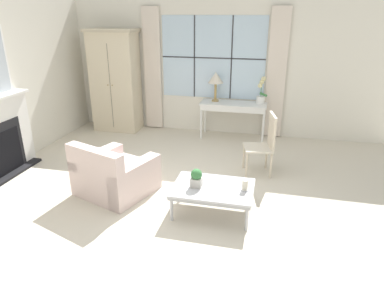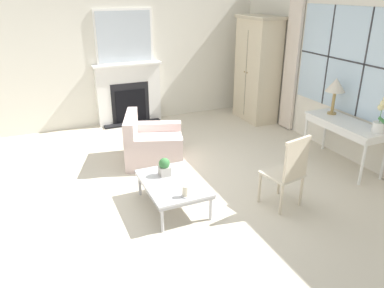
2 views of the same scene
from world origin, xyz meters
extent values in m
plane|color=beige|center=(0.00, 0.00, 0.00)|extent=(14.00, 14.00, 0.00)
cube|color=silver|center=(0.00, 3.03, 1.40)|extent=(7.20, 0.06, 2.80)
cube|color=silver|center=(0.00, 3.00, 1.59)|extent=(2.15, 0.01, 1.66)
cube|color=#2D2D33|center=(-0.39, 2.99, 1.59)|extent=(0.02, 0.02, 1.66)
cube|color=#2D2D33|center=(0.39, 2.99, 1.59)|extent=(0.02, 0.02, 1.66)
cube|color=#2D2D33|center=(0.00, 2.99, 1.59)|extent=(2.15, 0.02, 0.02)
cube|color=beige|center=(-1.30, 2.95, 1.30)|extent=(0.37, 0.06, 2.57)
cube|color=beige|center=(1.30, 2.95, 1.30)|extent=(0.37, 0.06, 2.57)
cube|color=silver|center=(-3.03, 0.60, 1.40)|extent=(0.06, 7.20, 2.80)
cube|color=black|center=(-2.83, 0.11, 0.02)|extent=(0.34, 1.19, 0.04)
cube|color=black|center=(-2.81, 0.11, 0.40)|extent=(0.02, 0.63, 0.67)
cube|color=black|center=(-2.82, 0.11, 0.46)|extent=(0.01, 0.79, 0.83)
cube|color=beige|center=(-2.06, 2.68, 1.05)|extent=(0.97, 0.54, 2.10)
cube|color=#BCAE92|center=(-2.06, 2.68, 2.13)|extent=(1.05, 0.60, 0.06)
cube|color=gray|center=(-2.06, 2.41, 1.01)|extent=(0.01, 0.01, 1.76)
sphere|color=#997F4C|center=(-2.11, 2.40, 1.05)|extent=(0.03, 0.03, 0.03)
sphere|color=#997F4C|center=(-2.01, 2.40, 1.05)|extent=(0.03, 0.03, 0.03)
cube|color=white|center=(0.50, 2.68, 0.73)|extent=(1.33, 0.51, 0.03)
cube|color=white|center=(0.50, 2.68, 0.67)|extent=(1.28, 0.49, 0.10)
cylinder|color=white|center=(-0.13, 2.47, 0.36)|extent=(0.04, 0.04, 0.72)
cylinder|color=white|center=(1.13, 2.47, 0.36)|extent=(0.04, 0.04, 0.72)
cylinder|color=white|center=(-0.13, 2.90, 0.36)|extent=(0.04, 0.04, 0.72)
cylinder|color=white|center=(1.13, 2.90, 0.36)|extent=(0.04, 0.04, 0.72)
cylinder|color=#9E7F47|center=(0.11, 2.76, 0.76)|extent=(0.14, 0.14, 0.02)
cylinder|color=#9E7F47|center=(0.11, 2.76, 0.95)|extent=(0.05, 0.05, 0.36)
cone|color=beige|center=(0.11, 2.76, 1.24)|extent=(0.31, 0.31, 0.22)
cylinder|color=white|center=(1.03, 2.76, 0.82)|extent=(0.17, 0.17, 0.15)
cylinder|color=#38753D|center=(1.03, 2.76, 1.09)|extent=(0.01, 0.01, 0.39)
cube|color=#38753D|center=(1.08, 2.76, 0.94)|extent=(0.16, 0.02, 0.09)
sphere|color=beige|center=(1.00, 2.77, 1.11)|extent=(0.09, 0.09, 0.09)
sphere|color=beige|center=(1.03, 2.77, 1.18)|extent=(0.09, 0.09, 0.09)
sphere|color=beige|center=(1.06, 2.77, 1.25)|extent=(0.09, 0.09, 0.09)
cube|color=beige|center=(-0.86, -0.01, 0.20)|extent=(1.20, 1.17, 0.40)
cube|color=beige|center=(-0.99, -0.36, 0.60)|extent=(0.95, 0.47, 0.40)
cube|color=beige|center=(-1.22, 0.12, 0.27)|extent=(0.49, 0.92, 0.54)
cube|color=beige|center=(-0.51, -0.13, 0.27)|extent=(0.49, 0.92, 0.54)
cube|color=beige|center=(1.10, 1.08, 0.45)|extent=(0.52, 0.52, 0.03)
cube|color=beige|center=(1.29, 1.13, 0.71)|extent=(0.12, 0.40, 0.49)
cube|color=beige|center=(1.29, 1.13, 0.98)|extent=(0.13, 0.43, 0.05)
cylinder|color=beige|center=(0.95, 0.86, 0.22)|extent=(0.04, 0.04, 0.43)
cylinder|color=beige|center=(0.87, 1.23, 0.22)|extent=(0.04, 0.04, 0.43)
cylinder|color=beige|center=(1.32, 0.94, 0.22)|extent=(0.04, 0.04, 0.43)
cylinder|color=beige|center=(1.24, 1.31, 0.22)|extent=(0.04, 0.04, 0.43)
cube|color=#BCBCC1|center=(0.60, -0.24, 0.36)|extent=(1.04, 0.73, 0.03)
cube|color=#A0A0A4|center=(0.60, -0.24, 0.32)|extent=(1.02, 0.72, 0.04)
cylinder|color=#BCBCC1|center=(0.13, -0.55, 0.17)|extent=(0.04, 0.04, 0.34)
cylinder|color=#BCBCC1|center=(1.07, -0.55, 0.17)|extent=(0.04, 0.04, 0.34)
cylinder|color=#BCBCC1|center=(0.13, 0.08, 0.17)|extent=(0.04, 0.04, 0.34)
cylinder|color=#BCBCC1|center=(1.07, 0.08, 0.17)|extent=(0.04, 0.04, 0.34)
cube|color=#BCB7AD|center=(0.39, -0.27, 0.43)|extent=(0.14, 0.14, 0.12)
sphere|color=#38753D|center=(0.39, -0.27, 0.54)|extent=(0.15, 0.15, 0.15)
cylinder|color=silver|center=(1.00, -0.23, 0.38)|extent=(0.10, 0.10, 0.01)
cylinder|color=beige|center=(1.00, -0.23, 0.45)|extent=(0.07, 0.07, 0.13)
cylinder|color=black|center=(1.00, -0.23, 0.52)|extent=(0.00, 0.00, 0.01)
camera|label=1|loc=(1.23, -4.11, 2.48)|focal=32.00mm
camera|label=2|loc=(4.59, -1.70, 2.67)|focal=35.00mm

